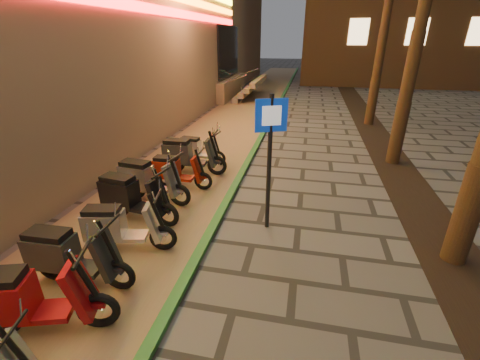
% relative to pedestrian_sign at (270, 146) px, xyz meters
% --- Properties ---
extents(ground, '(120.00, 120.00, 0.00)m').
position_rel_pedestrian_sign_xyz_m(ground, '(-0.18, -2.39, -1.78)').
color(ground, '#474442').
rests_on(ground, ground).
extents(parking_strip, '(3.40, 60.00, 0.01)m').
position_rel_pedestrian_sign_xyz_m(parking_strip, '(-2.78, 7.61, -1.78)').
color(parking_strip, '#8C7251').
rests_on(parking_strip, ground).
extents(green_curb, '(0.18, 60.00, 0.10)m').
position_rel_pedestrian_sign_xyz_m(green_curb, '(-1.08, 7.61, -1.73)').
color(green_curb, '#296E2C').
rests_on(green_curb, ground).
extents(planting_strip, '(1.20, 40.00, 0.02)m').
position_rel_pedestrian_sign_xyz_m(planting_strip, '(3.42, 2.61, -1.77)').
color(planting_strip, black).
rests_on(planting_strip, ground).
extents(pedestrian_sign, '(0.57, 0.27, 2.75)m').
position_rel_pedestrian_sign_xyz_m(pedestrian_sign, '(0.00, 0.00, 0.00)').
color(pedestrian_sign, black).
rests_on(pedestrian_sign, ground).
extents(scooter_4, '(1.83, 0.98, 1.30)m').
position_rel_pedestrian_sign_xyz_m(scooter_4, '(-2.73, -3.27, -1.22)').
color(scooter_4, black).
rests_on(scooter_4, ground).
extents(scooter_5, '(1.75, 0.61, 1.24)m').
position_rel_pedestrian_sign_xyz_m(scooter_5, '(-2.86, -2.32, -1.25)').
color(scooter_5, black).
rests_on(scooter_5, ground).
extents(scooter_6, '(1.66, 0.77, 1.17)m').
position_rel_pedestrian_sign_xyz_m(scooter_6, '(-2.55, -1.36, -1.27)').
color(scooter_6, black).
rests_on(scooter_6, ground).
extents(scooter_7, '(1.83, 0.74, 1.28)m').
position_rel_pedestrian_sign_xyz_m(scooter_7, '(-2.91, -0.29, -1.22)').
color(scooter_7, black).
rests_on(scooter_7, ground).
extents(scooter_8, '(1.83, 0.71, 1.28)m').
position_rel_pedestrian_sign_xyz_m(scooter_8, '(-2.98, 0.59, -1.23)').
color(scooter_8, black).
rests_on(scooter_8, ground).
extents(scooter_9, '(1.56, 0.55, 1.10)m').
position_rel_pedestrian_sign_xyz_m(scooter_9, '(-2.61, 1.43, -1.30)').
color(scooter_9, black).
rests_on(scooter_9, ground).
extents(scooter_10, '(1.85, 0.65, 1.31)m').
position_rel_pedestrian_sign_xyz_m(scooter_10, '(-2.66, 2.43, -1.22)').
color(scooter_10, black).
rests_on(scooter_10, ground).
extents(scooter_11, '(1.51, 0.56, 1.06)m').
position_rel_pedestrian_sign_xyz_m(scooter_11, '(-2.65, 3.28, -1.32)').
color(scooter_11, black).
rests_on(scooter_11, ground).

